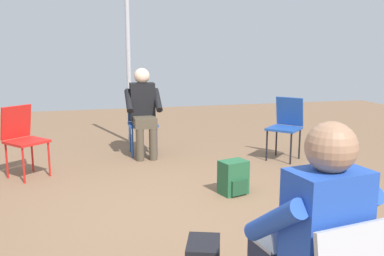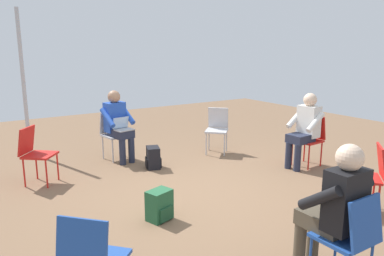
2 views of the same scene
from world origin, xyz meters
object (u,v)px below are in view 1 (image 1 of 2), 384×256
Objects in this scene: chair_southwest at (23,136)px; chair_west at (142,120)px; person_in_black at (143,108)px; backpack_by_empty_chair at (233,179)px; chair_northwest at (286,124)px; person_with_laptop at (311,236)px.

chair_west is (-0.79, 1.52, 0.00)m from chair_southwest.
backpack_by_empty_chair is at bearing 111.21° from person_in_black.
person_in_black is 3.44× the size of backpack_by_empty_chair.
chair_northwest is 3.40m from chair_southwest.
chair_west is 0.69× the size of person_with_laptop.
person_with_laptop is 4.29m from person_in_black.
chair_southwest is 4.04m from person_with_laptop.
backpack_by_empty_chair is (1.82, 0.70, -0.54)m from person_in_black.
chair_west is 2.13m from backpack_by_empty_chair.
chair_southwest is 0.69× the size of person_in_black.
chair_northwest is 4.02m from person_with_laptop.
chair_west is at bearing -90.00° from person_in_black.
person_in_black is 2.02m from backpack_by_empty_chair.
chair_southwest is 1.72m from chair_west.
chair_west is (-0.81, -1.87, 0.00)m from chair_northwest.
person_in_black is at bearing -159.10° from backpack_by_empty_chair.
backpack_by_empty_chair is (1.18, -1.18, -0.34)m from chair_northwest.
chair_west is 0.69× the size of person_in_black.
chair_southwest is 2.36× the size of backpack_by_empty_chair.
chair_southwest is 0.69× the size of person_with_laptop.
person_with_laptop reaches higher than chair_northwest.
person_with_laptop is 2.57m from backpack_by_empty_chair.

